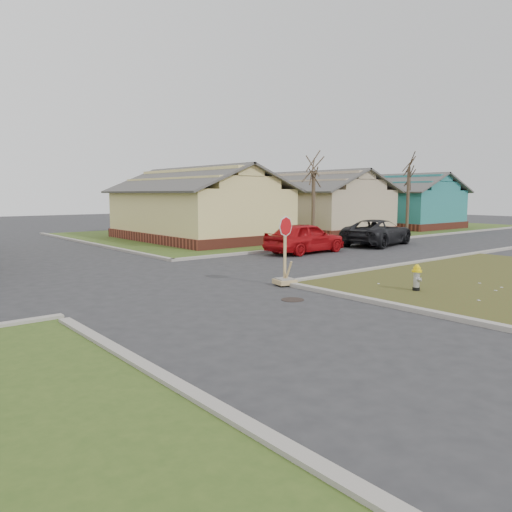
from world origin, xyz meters
TOP-DOWN VIEW (x-y plane):
  - ground at (0.00, 0.00)m, footprint 120.00×120.00m
  - verge_far_right at (22.00, 18.00)m, footprint 37.00×19.00m
  - curbs at (0.00, 5.00)m, footprint 80.00×40.00m
  - manhole at (2.20, -0.50)m, footprint 0.64×0.64m
  - side_house_yellow at (10.00, 16.50)m, footprint 7.60×11.60m
  - side_house_tan at (20.00, 16.50)m, footprint 7.60×11.60m
  - side_house_teal at (30.00, 16.50)m, footprint 7.60×11.60m
  - tree_mid_right at (14.00, 10.20)m, footprint 0.22×0.22m
  - tree_far_right at (24.00, 10.50)m, footprint 0.22×0.22m
  - fire_hydrant at (5.86, -2.05)m, footprint 0.30×0.30m
  - stop_sign at (3.52, 1.26)m, footprint 0.62×0.61m
  - red_sedan at (10.30, 7.15)m, footprint 4.59×2.00m
  - dark_pickup at (16.23, 7.22)m, footprint 5.74×3.59m

SIDE VIEW (x-z plane):
  - ground at x=0.00m, z-range 0.00..0.00m
  - curbs at x=0.00m, z-range -0.06..0.06m
  - manhole at x=2.20m, z-range 0.00..0.01m
  - verge_far_right at x=22.00m, z-range 0.00..0.05m
  - fire_hydrant at x=5.86m, z-range 0.09..0.88m
  - stop_sign at x=3.52m, z-range -0.58..1.62m
  - dark_pickup at x=16.23m, z-range 0.00..1.48m
  - red_sedan at x=10.30m, z-range 0.00..1.54m
  - tree_mid_right at x=14.00m, z-range 0.05..4.25m
  - side_house_yellow at x=10.00m, z-range -0.16..4.54m
  - side_house_tan at x=20.00m, z-range -0.16..4.54m
  - side_house_teal at x=30.00m, z-range -0.16..4.54m
  - tree_far_right at x=24.00m, z-range 0.05..4.81m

